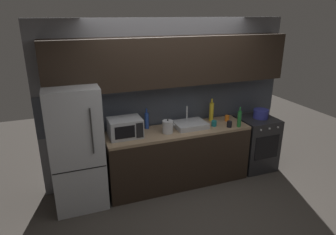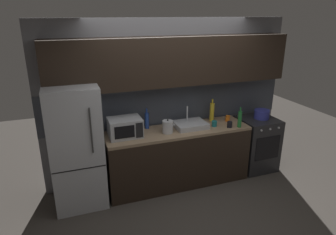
% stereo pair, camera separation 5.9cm
% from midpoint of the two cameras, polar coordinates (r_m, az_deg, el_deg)
% --- Properties ---
extents(ground_plane, '(10.00, 10.00, 0.00)m').
position_cam_midpoint_polar(ground_plane, '(4.21, 6.33, -18.13)').
color(ground_plane, '#3D3833').
extents(back_wall, '(3.94, 0.44, 2.50)m').
position_cam_midpoint_polar(back_wall, '(4.55, 0.21, 6.59)').
color(back_wall, slate).
rests_on(back_wall, ground).
extents(counter_run, '(2.20, 0.60, 0.90)m').
position_cam_midpoint_polar(counter_run, '(4.66, 1.52, -7.47)').
color(counter_run, black).
rests_on(counter_run, ground).
extents(refrigerator, '(0.68, 0.69, 1.70)m').
position_cam_midpoint_polar(refrigerator, '(4.21, -17.55, -5.50)').
color(refrigerator, '#B7BABF').
rests_on(refrigerator, ground).
extents(oven_range, '(0.60, 0.62, 0.90)m').
position_cam_midpoint_polar(oven_range, '(5.33, 16.08, -4.70)').
color(oven_range, '#232326').
rests_on(oven_range, ground).
extents(microwave, '(0.46, 0.35, 0.27)m').
position_cam_midpoint_polar(microwave, '(4.23, -8.62, -1.95)').
color(microwave, '#A8AAAF').
rests_on(microwave, counter_run).
extents(sink_basin, '(0.48, 0.38, 0.30)m').
position_cam_midpoint_polar(sink_basin, '(4.57, 3.92, -1.36)').
color(sink_basin, '#ADAFB5').
rests_on(sink_basin, counter_run).
extents(kettle, '(0.19, 0.16, 0.21)m').
position_cam_midpoint_polar(kettle, '(4.33, -0.43, -1.78)').
color(kettle, '#B7BABF').
rests_on(kettle, counter_run).
extents(wine_bottle_yellow, '(0.07, 0.07, 0.37)m').
position_cam_midpoint_polar(wine_bottle_yellow, '(4.85, 7.99, 1.15)').
color(wine_bottle_yellow, gold).
rests_on(wine_bottle_yellow, counter_run).
extents(wine_bottle_blue, '(0.06, 0.06, 0.31)m').
position_cam_midpoint_polar(wine_bottle_blue, '(4.49, -4.48, -0.56)').
color(wine_bottle_blue, '#234299').
rests_on(wine_bottle_blue, counter_run).
extents(wine_bottle_green, '(0.06, 0.06, 0.32)m').
position_cam_midpoint_polar(wine_bottle_green, '(4.67, 13.17, -0.24)').
color(wine_bottle_green, '#1E6B2D').
rests_on(wine_bottle_green, counter_run).
extents(mug_dark, '(0.08, 0.08, 0.09)m').
position_cam_midpoint_polar(mug_dark, '(4.65, 11.33, -1.26)').
color(mug_dark, black).
rests_on(mug_dark, counter_run).
extents(mug_teal, '(0.08, 0.08, 0.09)m').
position_cam_midpoint_polar(mug_teal, '(4.65, 8.46, -1.11)').
color(mug_teal, '#19666B').
rests_on(mug_teal, counter_run).
extents(mug_orange, '(0.07, 0.07, 0.10)m').
position_cam_midpoint_polar(mug_orange, '(4.91, 10.93, -0.11)').
color(mug_orange, orange).
rests_on(mug_orange, counter_run).
extents(cooking_pot, '(0.25, 0.25, 0.15)m').
position_cam_midpoint_polar(cooking_pot, '(5.18, 17.08, 0.70)').
color(cooking_pot, '#333899').
rests_on(cooking_pot, oven_range).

